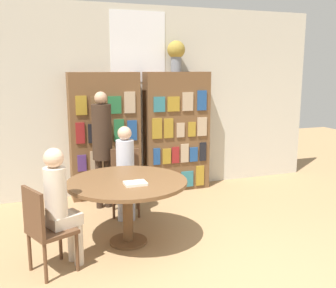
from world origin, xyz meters
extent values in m
cube|color=beige|center=(0.00, 3.32, 1.50)|extent=(6.40, 0.06, 3.00)
cube|color=white|center=(0.00, 3.28, 2.35)|extent=(0.90, 0.01, 1.10)
cube|color=brown|center=(-0.60, 3.13, 0.98)|extent=(1.08, 0.32, 1.96)
cube|color=maroon|center=(-1.01, 2.96, 0.22)|extent=(0.09, 0.02, 0.33)
cube|color=olive|center=(-0.85, 2.96, 0.23)|extent=(0.10, 0.02, 0.34)
cube|color=maroon|center=(-0.68, 2.96, 0.21)|extent=(0.11, 0.02, 0.31)
cube|color=#2D707A|center=(-0.51, 2.96, 0.21)|extent=(0.15, 0.02, 0.30)
cube|color=#236638|center=(-0.35, 2.96, 0.22)|extent=(0.09, 0.02, 0.32)
cube|color=#2D707A|center=(-0.18, 2.96, 0.21)|extent=(0.10, 0.02, 0.29)
cube|color=#4C2D6B|center=(-0.99, 2.96, 0.61)|extent=(0.13, 0.02, 0.25)
cube|color=tan|center=(-0.79, 2.96, 0.63)|extent=(0.16, 0.02, 0.29)
cube|color=brown|center=(-0.61, 2.96, 0.61)|extent=(0.17, 0.02, 0.25)
cube|color=#2D707A|center=(-0.41, 2.96, 0.62)|extent=(0.17, 0.02, 0.27)
cube|color=brown|center=(-0.22, 2.96, 0.65)|extent=(0.12, 0.02, 0.32)
cube|color=maroon|center=(-1.00, 2.96, 1.07)|extent=(0.13, 0.02, 0.31)
cube|color=black|center=(-0.80, 2.96, 1.05)|extent=(0.18, 0.02, 0.28)
cube|color=#236638|center=(-0.60, 2.96, 1.06)|extent=(0.13, 0.02, 0.29)
cube|color=#236638|center=(-0.41, 2.96, 1.08)|extent=(0.16, 0.02, 0.34)
cube|color=navy|center=(-0.21, 2.96, 1.07)|extent=(0.15, 0.02, 0.31)
cube|color=olive|center=(-0.97, 2.96, 1.48)|extent=(0.16, 0.02, 0.28)
cube|color=brown|center=(-0.73, 2.96, 1.48)|extent=(0.20, 0.02, 0.28)
cube|color=#236638|center=(-0.47, 2.96, 1.47)|extent=(0.20, 0.02, 0.27)
cube|color=tan|center=(-0.24, 2.96, 1.50)|extent=(0.17, 0.02, 0.33)
cube|color=brown|center=(0.60, 3.13, 0.98)|extent=(1.08, 0.32, 1.96)
cube|color=olive|center=(0.23, 2.96, 0.20)|extent=(0.15, 0.02, 0.28)
cube|color=maroon|center=(0.48, 2.96, 0.18)|extent=(0.21, 0.02, 0.25)
cube|color=#2D707A|center=(0.73, 2.96, 0.19)|extent=(0.21, 0.02, 0.26)
cube|color=olive|center=(0.96, 2.96, 0.23)|extent=(0.14, 0.02, 0.34)
cube|color=navy|center=(0.19, 2.96, 0.62)|extent=(0.11, 0.02, 0.27)
cube|color=olive|center=(0.36, 2.96, 0.61)|extent=(0.14, 0.02, 0.25)
cube|color=maroon|center=(0.52, 2.96, 0.62)|extent=(0.12, 0.02, 0.27)
cube|color=tan|center=(0.68, 2.96, 0.64)|extent=(0.14, 0.02, 0.31)
cube|color=navy|center=(0.84, 2.96, 0.61)|extent=(0.14, 0.02, 0.24)
cube|color=black|center=(1.01, 2.96, 0.64)|extent=(0.12, 0.02, 0.31)
cube|color=olive|center=(0.20, 2.96, 1.08)|extent=(0.16, 0.02, 0.33)
cube|color=olive|center=(0.40, 2.96, 1.07)|extent=(0.15, 0.02, 0.32)
cube|color=tan|center=(0.60, 2.96, 1.03)|extent=(0.13, 0.02, 0.23)
cube|color=olive|center=(0.80, 2.96, 1.03)|extent=(0.13, 0.02, 0.24)
cube|color=tan|center=(0.99, 2.96, 1.07)|extent=(0.17, 0.02, 0.31)
cube|color=#2D707A|center=(0.24, 2.96, 1.46)|extent=(0.19, 0.02, 0.24)
cube|color=olive|center=(0.48, 2.96, 1.46)|extent=(0.20, 0.02, 0.24)
cube|color=tan|center=(0.73, 2.96, 1.49)|extent=(0.18, 0.02, 0.30)
cube|color=navy|center=(0.98, 2.96, 1.50)|extent=(0.16, 0.02, 0.32)
cylinder|color=slate|center=(0.59, 3.13, 2.08)|extent=(0.17, 0.17, 0.23)
sphere|color=olive|center=(0.59, 3.13, 2.31)|extent=(0.29, 0.29, 0.29)
cylinder|color=brown|center=(-0.70, 1.33, 0.01)|extent=(0.44, 0.44, 0.03)
cylinder|color=brown|center=(-0.70, 1.33, 0.37)|extent=(0.12, 0.12, 0.69)
cylinder|color=brown|center=(-0.70, 1.33, 0.74)|extent=(1.38, 1.38, 0.04)
cube|color=brown|center=(-1.57, 0.95, 0.43)|extent=(0.53, 0.53, 0.04)
cube|color=brown|center=(-1.73, 0.88, 0.67)|extent=(0.19, 0.38, 0.45)
cylinder|color=brown|center=(-1.48, 1.17, 0.20)|extent=(0.04, 0.04, 0.41)
cylinder|color=brown|center=(-1.35, 0.86, 0.20)|extent=(0.04, 0.04, 0.41)
cylinder|color=brown|center=(-1.79, 1.04, 0.20)|extent=(0.04, 0.04, 0.41)
cylinder|color=brown|center=(-1.66, 0.72, 0.20)|extent=(0.04, 0.04, 0.41)
cube|color=brown|center=(-0.50, 2.25, 0.43)|extent=(0.48, 0.48, 0.04)
cube|color=brown|center=(-0.46, 2.43, 0.67)|extent=(0.40, 0.12, 0.45)
cylinder|color=brown|center=(-0.37, 2.05, 0.20)|extent=(0.04, 0.04, 0.41)
cylinder|color=brown|center=(-0.70, 2.12, 0.20)|extent=(0.04, 0.04, 0.41)
cylinder|color=brown|center=(-0.30, 2.38, 0.20)|extent=(0.04, 0.04, 0.41)
cylinder|color=brown|center=(-0.63, 2.46, 0.20)|extent=(0.04, 0.04, 0.41)
cube|color=#B2B7C6|center=(-0.53, 2.12, 0.51)|extent=(0.31, 0.36, 0.12)
cylinder|color=#B2B7C6|center=(-0.51, 2.19, 0.82)|extent=(0.24, 0.24, 0.50)
sphere|color=tan|center=(-0.51, 2.19, 1.16)|extent=(0.19, 0.19, 0.19)
cylinder|color=#B2B7C6|center=(-0.49, 1.99, 0.22)|extent=(0.10, 0.10, 0.45)
cylinder|color=#B2B7C6|center=(-0.62, 2.02, 0.22)|extent=(0.10, 0.10, 0.45)
cube|color=beige|center=(-1.44, 1.00, 0.51)|extent=(0.38, 0.33, 0.12)
cylinder|color=beige|center=(-1.51, 0.97, 0.82)|extent=(0.22, 0.22, 0.50)
sphere|color=#DBB293|center=(-1.51, 0.97, 1.16)|extent=(0.20, 0.20, 0.20)
cylinder|color=beige|center=(-1.36, 1.10, 0.22)|extent=(0.10, 0.10, 0.45)
cylinder|color=beige|center=(-1.31, 0.99, 0.22)|extent=(0.10, 0.10, 0.45)
cylinder|color=#332319|center=(-0.80, 2.62, 0.36)|extent=(0.10, 0.10, 0.73)
cylinder|color=#332319|center=(-0.68, 2.62, 0.36)|extent=(0.10, 0.10, 0.73)
cylinder|color=#332319|center=(-0.74, 2.62, 1.12)|extent=(0.28, 0.28, 0.79)
sphere|color=tan|center=(-0.74, 2.62, 1.61)|extent=(0.18, 0.18, 0.18)
cylinder|color=#332319|center=(-0.66, 2.88, 1.32)|extent=(0.07, 0.30, 0.07)
cube|color=silver|center=(-0.66, 1.13, 0.77)|extent=(0.24, 0.18, 0.03)
camera|label=1|loc=(-1.74, -2.89, 2.02)|focal=42.00mm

